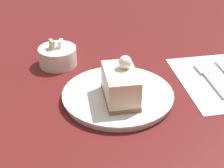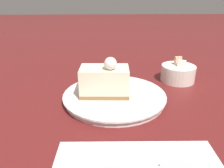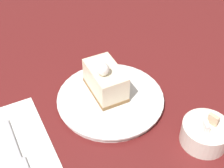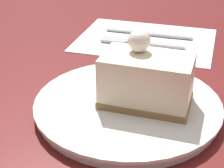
{
  "view_description": "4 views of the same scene",
  "coord_description": "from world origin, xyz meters",
  "px_view_note": "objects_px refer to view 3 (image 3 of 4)",
  "views": [
    {
      "loc": [
        -0.17,
        -0.61,
        0.44
      ],
      "look_at": [
        -0.03,
        0.03,
        0.04
      ],
      "focal_mm": 60.0,
      "sensor_mm": 36.0,
      "label": 1
    },
    {
      "loc": [
        0.43,
        0.02,
        0.23
      ],
      "look_at": [
        -0.01,
        0.03,
        0.04
      ],
      "focal_mm": 35.0,
      "sensor_mm": 36.0,
      "label": 2
    },
    {
      "loc": [
        0.21,
        0.47,
        0.5
      ],
      "look_at": [
        -0.02,
        0.05,
        0.07
      ],
      "focal_mm": 50.0,
      "sensor_mm": 36.0,
      "label": 3
    },
    {
      "loc": [
        -0.41,
        -0.05,
        0.26
      ],
      "look_at": [
        -0.03,
        0.05,
        0.04
      ],
      "focal_mm": 60.0,
      "sensor_mm": 36.0,
      "label": 4
    }
  ],
  "objects_px": {
    "plate": "(110,99)",
    "sugar_bowl": "(205,133)",
    "cake_slice": "(105,80)",
    "fork": "(17,153)"
  },
  "relations": [
    {
      "from": "cake_slice",
      "to": "fork",
      "type": "height_order",
      "value": "cake_slice"
    },
    {
      "from": "sugar_bowl",
      "to": "cake_slice",
      "type": "bearing_deg",
      "value": -61.42
    },
    {
      "from": "plate",
      "to": "cake_slice",
      "type": "height_order",
      "value": "cake_slice"
    },
    {
      "from": "fork",
      "to": "sugar_bowl",
      "type": "height_order",
      "value": "sugar_bowl"
    },
    {
      "from": "cake_slice",
      "to": "fork",
      "type": "relative_size",
      "value": 0.73
    },
    {
      "from": "cake_slice",
      "to": "sugar_bowl",
      "type": "xyz_separation_m",
      "value": [
        -0.11,
        0.2,
        -0.03
      ]
    },
    {
      "from": "plate",
      "to": "fork",
      "type": "xyz_separation_m",
      "value": [
        0.22,
        0.04,
        -0.0
      ]
    },
    {
      "from": "plate",
      "to": "sugar_bowl",
      "type": "distance_m",
      "value": 0.21
    },
    {
      "from": "fork",
      "to": "sugar_bowl",
      "type": "relative_size",
      "value": 1.64
    },
    {
      "from": "fork",
      "to": "cake_slice",
      "type": "bearing_deg",
      "value": -163.77
    }
  ]
}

